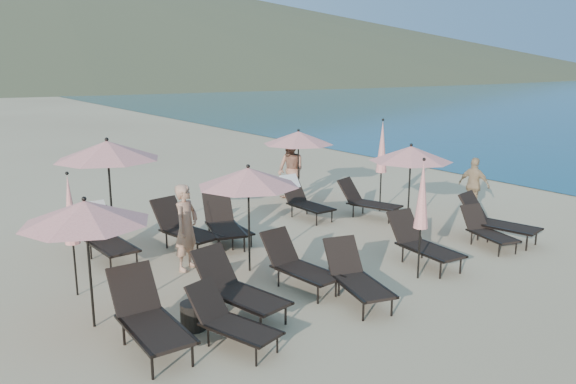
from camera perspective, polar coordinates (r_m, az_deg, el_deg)
ground at (r=11.11m, az=9.83°, el=-8.93°), size 800.00×800.00×0.00m
volcanic_headland at (r=320.58m, az=-20.79°, el=15.94°), size 690.00×690.00×55.00m
lounger_0 at (r=8.62m, az=-14.01°, el=-12.14°), size 0.71×1.84×1.06m
lounger_1 at (r=9.43m, az=-5.22°, el=-9.66°), size 1.07×1.89×1.03m
lounger_2 at (r=10.53m, az=1.05°, el=-7.31°), size 0.85×1.76×0.97m
lounger_3 at (r=10.03m, az=6.92°, el=-8.47°), size 1.03×1.79×0.97m
lounger_4 at (r=12.04m, az=13.46°, el=-5.00°), size 0.78×1.79×1.01m
lounger_5 at (r=14.16m, az=20.34°, el=-2.69°), size 1.09×1.95×1.06m
lounger_6 at (r=12.64m, az=-18.08°, el=-4.11°), size 0.81×1.87×1.14m
lounger_7 at (r=12.93m, az=-10.53°, el=-3.53°), size 1.07×1.95×1.06m
lounger_8 at (r=13.22m, az=-6.60°, el=-3.05°), size 1.15×1.94×1.05m
lounger_9 at (r=13.34m, az=-6.05°, el=-3.28°), size 0.65×1.52×0.86m
lounger_10 at (r=15.31m, az=1.54°, el=-0.67°), size 0.73×1.77×1.08m
lounger_11 at (r=15.50m, az=8.01°, el=-0.83°), size 1.19×1.85×0.99m
lounger_12 at (r=13.64m, az=19.56°, el=-3.62°), size 0.90×1.57×0.85m
lounger_13 at (r=8.52m, az=-5.90°, el=-12.79°), size 1.01×1.60×0.86m
umbrella_open_0 at (r=9.08m, az=-19.92°, el=-1.95°), size 1.98×1.98×2.13m
umbrella_open_1 at (r=10.98m, az=-4.06°, el=1.52°), size 2.04×2.04×2.19m
umbrella_open_2 at (r=14.13m, az=12.37°, el=3.82°), size 2.05×2.05×2.21m
umbrella_open_3 at (r=13.12m, az=-17.88°, el=4.04°), size 2.34×2.34×2.51m
umbrella_open_4 at (r=16.55m, az=1.06°, el=5.53°), size 2.09×2.09×2.25m
umbrella_closed_0 at (r=10.91m, az=13.47°, el=-0.35°), size 0.28×0.28×2.39m
umbrella_closed_1 at (r=15.90m, az=9.53°, el=4.50°), size 0.31×0.31×2.64m
umbrella_closed_2 at (r=10.54m, az=-21.25°, el=-1.75°), size 0.27×0.27×2.28m
side_table_0 at (r=9.16m, az=-9.59°, el=-12.30°), size 0.41×0.41×0.43m
side_table_1 at (r=11.28m, az=5.23°, el=-7.20°), size 0.43×0.43×0.46m
beachgoer_a at (r=11.49m, az=-10.29°, el=-3.54°), size 0.77×0.71×1.77m
beachgoer_b at (r=17.09m, az=0.27°, el=2.24°), size 0.76×0.96×1.91m
beachgoer_c at (r=16.64m, az=18.38°, el=0.68°), size 0.56×0.97×1.56m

